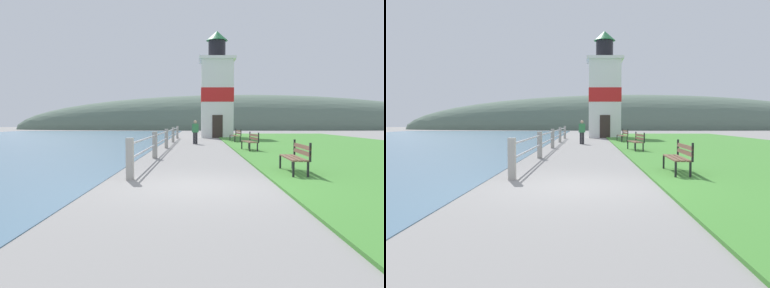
# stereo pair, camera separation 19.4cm
# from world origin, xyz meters

# --- Properties ---
(ground_plane) EXTENTS (160.00, 160.00, 0.00)m
(ground_plane) POSITION_xyz_m (0.00, 0.00, 0.00)
(ground_plane) COLOR gray
(grass_verge) EXTENTS (12.00, 40.66, 0.06)m
(grass_verge) POSITION_xyz_m (7.82, 13.55, 0.03)
(grass_verge) COLOR #428433
(grass_verge) RESTS_ON ground_plane
(seawall_railing) EXTENTS (0.18, 22.22, 1.07)m
(seawall_railing) POSITION_xyz_m (-1.72, 12.02, 0.62)
(seawall_railing) COLOR #A8A399
(seawall_railing) RESTS_ON ground_plane
(park_bench_near) EXTENTS (0.52, 1.80, 0.94)m
(park_bench_near) POSITION_xyz_m (2.75, 2.00, 0.54)
(park_bench_near) COLOR brown
(park_bench_near) RESTS_ON ground_plane
(park_bench_midway) EXTENTS (0.66, 1.69, 0.94)m
(park_bench_midway) POSITION_xyz_m (2.62, 10.00, 0.54)
(park_bench_midway) COLOR brown
(park_bench_midway) RESTS_ON ground_plane
(park_bench_far) EXTENTS (0.65, 1.89, 0.94)m
(park_bench_far) POSITION_xyz_m (2.68, 17.71, 0.54)
(park_bench_far) COLOR brown
(park_bench_far) RESTS_ON ground_plane
(lighthouse) EXTENTS (3.22, 3.22, 9.51)m
(lighthouse) POSITION_xyz_m (1.71, 25.57, 4.06)
(lighthouse) COLOR white
(lighthouse) RESTS_ON ground_plane
(person_strolling) EXTENTS (0.43, 0.36, 1.53)m
(person_strolling) POSITION_xyz_m (-0.17, 15.62, 0.83)
(person_strolling) COLOR #28282D
(person_strolling) RESTS_ON ground_plane
(distant_hillside) EXTENTS (80.00, 16.00, 12.00)m
(distant_hillside) POSITION_xyz_m (8.00, 57.11, 0.00)
(distant_hillside) COLOR #566B5B
(distant_hillside) RESTS_ON ground_plane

